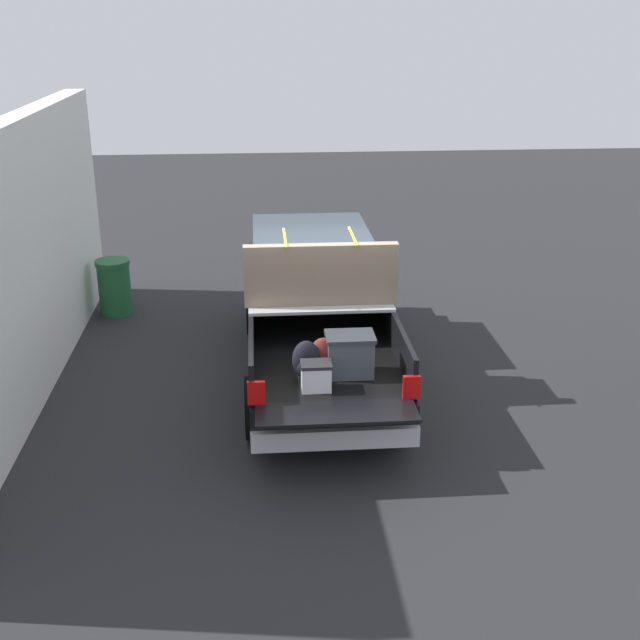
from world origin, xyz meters
TOP-DOWN VIEW (x-y plane):
  - ground_plane at (0.00, 0.00)m, footprint 40.00×40.00m
  - pickup_truck at (0.36, -0.00)m, footprint 6.05×2.06m
  - building_facade at (-0.23, 3.96)m, footprint 9.05×0.36m
  - trash_can at (2.87, 3.35)m, footprint 0.60×0.60m

SIDE VIEW (x-z plane):
  - ground_plane at x=0.00m, z-range 0.00..0.00m
  - trash_can at x=2.87m, z-range 0.01..0.99m
  - pickup_truck at x=0.36m, z-range -0.14..2.08m
  - building_facade at x=-0.23m, z-range 0.00..3.74m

